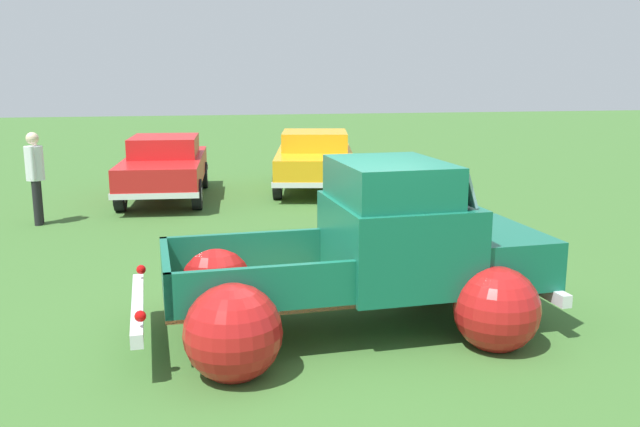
# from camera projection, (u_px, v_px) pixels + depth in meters

# --- Properties ---
(ground_plane) EXTENTS (80.00, 80.00, 0.00)m
(ground_plane) POSITION_uv_depth(u_px,v_px,m) (342.00, 329.00, 7.76)
(ground_plane) COLOR #3D6B2D
(vintage_pickup_truck) EXTENTS (4.72, 2.97, 1.96)m
(vintage_pickup_truck) POSITION_uv_depth(u_px,v_px,m) (375.00, 263.00, 7.70)
(vintage_pickup_truck) COLOR black
(vintage_pickup_truck) RESTS_ON ground
(show_car_0) EXTENTS (2.09, 4.50, 1.43)m
(show_car_0) POSITION_uv_depth(u_px,v_px,m) (165.00, 165.00, 15.63)
(show_car_0) COLOR black
(show_car_0) RESTS_ON ground
(show_car_1) EXTENTS (2.67, 4.64, 1.43)m
(show_car_1) POSITION_uv_depth(u_px,v_px,m) (315.00, 158.00, 16.93)
(show_car_1) COLOR black
(show_car_1) RESTS_ON ground
(spectator_0) EXTENTS (0.35, 0.53, 1.78)m
(spectator_0) POSITION_uv_depth(u_px,v_px,m) (35.00, 172.00, 12.87)
(spectator_0) COLOR black
(spectator_0) RESTS_ON ground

